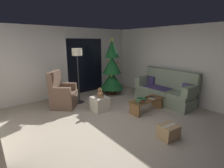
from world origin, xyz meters
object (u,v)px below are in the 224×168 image
Objects in this scene: book_stack at (141,100)px; floor_lamp at (77,57)px; remote_white at (152,99)px; coffee_table at (146,103)px; armchair at (62,95)px; remote_black at (146,98)px; couch at (165,91)px; christmas_tree at (112,70)px; teddy_bear_honey_by_tree at (102,96)px; cardboard_box_taped_mid_floor at (168,132)px; remote_graphite at (153,97)px; cell_phone at (140,98)px; ottoman at (100,104)px; remote_silver at (144,99)px; teddy_bear_chestnut at (100,93)px.

book_stack is 2.38m from floor_lamp.
book_stack is at bearing 135.83° from remote_white.
coffee_table is 0.97× the size of armchair.
couch is at bearing -104.55° from remote_black.
couch is 0.91× the size of christmas_tree.
couch is 3.33m from armchair.
teddy_bear_honey_by_tree is at bearing 66.12° from remote_white.
cardboard_box_taped_mid_floor is (-0.77, -1.30, -0.24)m from remote_black.
remote_graphite is 1.83m from teddy_bear_honey_by_tree.
coffee_table is 4.19× the size of book_stack.
cell_phone is (-0.63, -0.07, 0.11)m from remote_graphite.
ottoman reaches higher than cardboard_box_taped_mid_floor.
christmas_tree reaches higher than remote_silver.
armchair is at bearing -176.39° from christmas_tree.
teddy_bear_chestnut reaches higher than book_stack.
christmas_tree is 4.84× the size of ottoman.
remote_white is 0.37× the size of cardboard_box_taped_mid_floor.
floor_lamp is 4.05× the size of ottoman.
remote_white is 1.51m from teddy_bear_chestnut.
remote_white is at bearing -93.76° from christmas_tree.
remote_graphite is 0.55× the size of teddy_bear_honey_by_tree.
armchair is 1.22m from teddy_bear_chestnut.
christmas_tree is 4.99× the size of cardboard_box_taped_mid_floor.
christmas_tree is at bearing 113.85° from couch.
remote_black is 0.41m from book_stack.
armchair reaches higher than ottoman.
teddy_bear_chestnut is at bearing -140.12° from christmas_tree.
floor_lamp is (-1.11, 1.83, 1.12)m from remote_silver.
remote_white and remote_graphite have the same top height.
christmas_tree is at bearing 45.42° from remote_white.
remote_white is at bearing -73.06° from teddy_bear_honey_by_tree.
couch is 2.24m from teddy_bear_chestnut.
teddy_bear_honey_by_tree is (0.63, 0.80, -0.09)m from ottoman.
christmas_tree reaches higher than cell_phone.
coffee_table is (-1.06, -0.11, -0.15)m from couch.
book_stack is 0.92× the size of teddy_bear_honey_by_tree.
couch is 1.01m from remote_black.
coffee_table is 0.31m from remote_graphite.
floor_lamp is at bearing 98.98° from cardboard_box_taped_mid_floor.
coffee_table is 0.17m from remote_black.
remote_silver is (-0.10, 0.03, 0.13)m from coffee_table.
armchair reaches higher than remote_graphite.
couch reaches higher than remote_silver.
ottoman reaches higher than remote_white.
book_stack is at bearing -1.84° from remote_graphite.
remote_white is 1.08× the size of cell_phone.
cardboard_box_taped_mid_floor is (0.32, -2.09, -0.40)m from teddy_bear_chestnut.
remote_white is at bearing 53.33° from cardboard_box_taped_mid_floor.
christmas_tree is (0.58, 2.02, 0.50)m from book_stack.
floor_lamp is 1.64m from ottoman.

